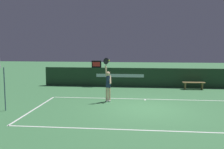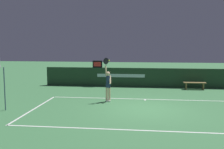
% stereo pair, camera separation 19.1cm
% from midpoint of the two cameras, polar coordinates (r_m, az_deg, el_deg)
% --- Properties ---
extents(ground_plane, '(60.00, 60.00, 0.00)m').
position_cam_midpoint_polar(ground_plane, '(12.34, 7.68, -7.39)').
color(ground_plane, '#3F7D49').
extents(court_lines, '(10.28, 5.27, 0.00)m').
position_cam_midpoint_polar(court_lines, '(11.91, 7.71, -7.90)').
color(court_lines, white).
rests_on(court_lines, ground).
extents(back_wall, '(13.98, 0.18, 1.31)m').
position_cam_midpoint_polar(back_wall, '(18.34, 7.41, -0.65)').
color(back_wall, '#213E27').
rests_on(back_wall, ground).
extents(speed_display, '(0.66, 0.18, 0.49)m').
position_cam_midpoint_polar(speed_display, '(18.51, -2.87, 2.27)').
color(speed_display, black).
rests_on(speed_display, back_wall).
extents(tennis_player, '(0.46, 0.36, 2.30)m').
position_cam_midpoint_polar(tennis_player, '(13.58, -0.47, -2.01)').
color(tennis_player, beige).
rests_on(tennis_player, ground).
extents(tennis_ball, '(0.07, 0.07, 0.07)m').
position_cam_midpoint_polar(tennis_ball, '(13.44, -0.23, 3.05)').
color(tennis_ball, '#C4E030').
extents(courtside_bench_near, '(1.45, 0.40, 0.47)m').
position_cam_midpoint_polar(courtside_bench_near, '(18.06, 17.75, -1.99)').
color(courtside_bench_near, olive).
rests_on(courtside_bench_near, ground).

